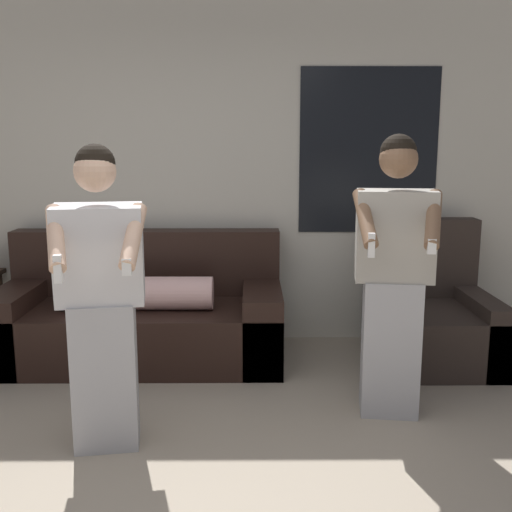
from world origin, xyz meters
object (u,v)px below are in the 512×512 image
object	(u,v)px
armchair	(429,319)
person_right	(393,278)
couch	(142,317)
person_left	(101,301)

from	to	relation	value
armchair	person_right	world-z (taller)	person_right
couch	person_left	world-z (taller)	person_left
armchair	person_left	world-z (taller)	person_left
person_left	armchair	bearing A→B (deg)	32.01
couch	person_right	size ratio (longest dim) A/B	1.26
armchair	person_left	xyz separation A→B (m)	(-2.11, -1.32, 0.49)
armchair	person_right	size ratio (longest dim) A/B	0.62
armchair	person_left	distance (m)	2.54
armchair	person_right	distance (m)	1.18
couch	person_right	distance (m)	1.99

